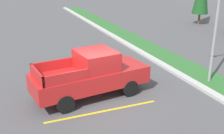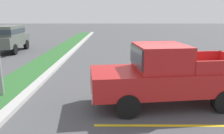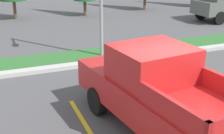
# 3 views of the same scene
# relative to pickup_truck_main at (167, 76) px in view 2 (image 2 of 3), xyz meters

# --- Properties ---
(ground_plane) EXTENTS (120.00, 120.00, 0.00)m
(ground_plane) POSITION_rel_pickup_truck_main_xyz_m (0.52, 0.14, -1.04)
(ground_plane) COLOR #4C4C4F
(parking_line_near) EXTENTS (0.12, 4.80, 0.01)m
(parking_line_near) POSITION_rel_pickup_truck_main_xyz_m (-1.54, -0.05, -1.04)
(parking_line_near) COLOR yellow
(parking_line_near) RESTS_ON ground
(parking_line_far) EXTENTS (0.12, 4.80, 0.01)m
(parking_line_far) POSITION_rel_pickup_truck_main_xyz_m (1.56, -0.05, -1.04)
(parking_line_far) COLOR yellow
(parking_line_far) RESTS_ON ground
(curb_strip) EXTENTS (56.00, 0.40, 0.15)m
(curb_strip) POSITION_rel_pickup_truck_main_xyz_m (0.52, 5.14, -0.97)
(curb_strip) COLOR #B2B2AD
(curb_strip) RESTS_ON ground
(pickup_truck_main) EXTENTS (2.57, 5.43, 2.10)m
(pickup_truck_main) POSITION_rel_pickup_truck_main_xyz_m (0.00, 0.00, 0.00)
(pickup_truck_main) COLOR black
(pickup_truck_main) RESTS_ON ground
(suv_distant) EXTENTS (4.69, 2.15, 2.10)m
(suv_distant) POSITION_rel_pickup_truck_main_xyz_m (10.84, 10.24, 0.20)
(suv_distant) COLOR black
(suv_distant) RESTS_ON ground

